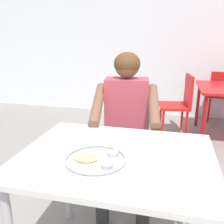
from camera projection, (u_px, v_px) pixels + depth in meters
The scene contains 7 objects.
back_wall at pixel (155, 14), 4.03m from camera, with size 12.00×0.12×3.40m, color white.
table_foreground at pixel (116, 169), 1.31m from camera, with size 1.01×0.78×0.75m.
thali_tray at pixel (97, 159), 1.21m from camera, with size 0.31×0.31×0.03m.
chair_foreground at pixel (127, 136), 2.20m from camera, with size 0.47×0.45×0.82m.
diner_foreground at pixel (126, 118), 1.93m from camera, with size 0.55×0.59×1.23m.
chair_red_left at pixel (180, 101), 3.38m from camera, with size 0.45×0.46×0.85m.
chair_red_far at pixel (222, 93), 3.87m from camera, with size 0.45×0.43×0.83m.
Camera 1 is at (0.34, -1.09, 1.34)m, focal length 39.39 mm.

